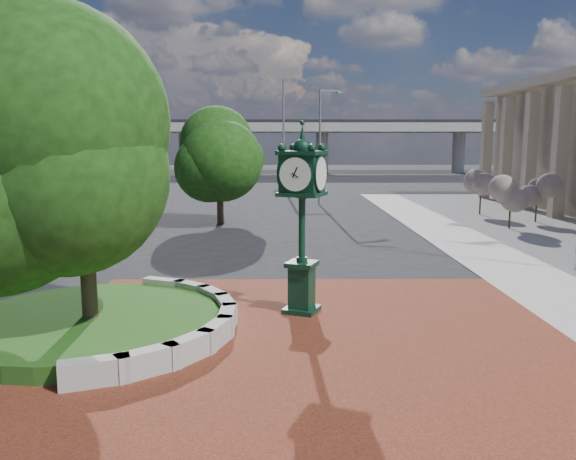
# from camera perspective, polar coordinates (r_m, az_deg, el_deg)

# --- Properties ---
(ground) EXTENTS (200.00, 200.00, 0.00)m
(ground) POSITION_cam_1_polar(r_m,az_deg,el_deg) (13.43, 1.62, -10.29)
(ground) COLOR black
(ground) RESTS_ON ground
(plaza) EXTENTS (12.00, 12.00, 0.04)m
(plaza) POSITION_cam_1_polar(r_m,az_deg,el_deg) (12.48, 1.78, -11.71)
(plaza) COLOR maroon
(plaza) RESTS_ON ground
(planter_wall) EXTENTS (2.96, 6.77, 0.54)m
(planter_wall) POSITION_cam_1_polar(r_m,az_deg,el_deg) (13.53, -10.06, -9.08)
(planter_wall) COLOR #9E9B93
(planter_wall) RESTS_ON ground
(grass_bed) EXTENTS (6.10, 6.10, 0.40)m
(grass_bed) POSITION_cam_1_polar(r_m,az_deg,el_deg) (14.11, -19.38, -8.99)
(grass_bed) COLOR #1F4B15
(grass_bed) RESTS_ON ground
(overpass) EXTENTS (90.00, 12.00, 7.50)m
(overpass) POSITION_cam_1_polar(r_m,az_deg,el_deg) (82.71, -0.17, 10.34)
(overpass) COLOR #9E9B93
(overpass) RESTS_ON ground
(tree_planter) EXTENTS (5.20, 5.20, 6.33)m
(tree_planter) POSITION_cam_1_polar(r_m,az_deg,el_deg) (13.49, -20.15, 5.43)
(tree_planter) COLOR #38281C
(tree_planter) RESTS_ON ground
(tree_street) EXTENTS (4.40, 4.40, 5.45)m
(tree_street) POSITION_cam_1_polar(r_m,az_deg,el_deg) (30.91, -6.97, 6.63)
(tree_street) COLOR #38281C
(tree_street) RESTS_ON ground
(post_clock) EXTENTS (1.26, 1.26, 4.87)m
(post_clock) POSITION_cam_1_polar(r_m,az_deg,el_deg) (14.26, 1.44, 1.90)
(post_clock) COLOR black
(post_clock) RESTS_ON ground
(parked_car) EXTENTS (2.09, 4.95, 1.67)m
(parked_car) POSITION_cam_1_polar(r_m,az_deg,el_deg) (50.64, 0.29, 4.82)
(parked_car) COLOR #540C0E
(parked_car) RESTS_ON ground
(street_lamp_near) EXTENTS (1.70, 0.87, 8.04)m
(street_lamp_near) POSITION_cam_1_polar(r_m,az_deg,el_deg) (40.01, 3.51, 9.29)
(street_lamp_near) COLOR slate
(street_lamp_near) RESTS_ON ground
(street_lamp_far) EXTENTS (2.32, 0.36, 10.35)m
(street_lamp_far) POSITION_cam_1_polar(r_m,az_deg,el_deg) (54.32, -0.19, 10.62)
(street_lamp_far) COLOR slate
(street_lamp_far) RESTS_ON ground
(shrub_near) EXTENTS (1.20, 1.20, 2.20)m
(shrub_near) POSITION_cam_1_polar(r_m,az_deg,el_deg) (30.85, 21.69, 3.01)
(shrub_near) COLOR #38281C
(shrub_near) RESTS_ON ground
(shrub_mid) EXTENTS (1.20, 1.20, 2.20)m
(shrub_mid) POSITION_cam_1_polar(r_m,az_deg,el_deg) (34.06, 23.98, 3.36)
(shrub_mid) COLOR #38281C
(shrub_mid) RESTS_ON ground
(shrub_far) EXTENTS (1.20, 1.20, 2.20)m
(shrub_far) POSITION_cam_1_polar(r_m,az_deg,el_deg) (36.44, 19.01, 3.96)
(shrub_far) COLOR #38281C
(shrub_far) RESTS_ON ground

